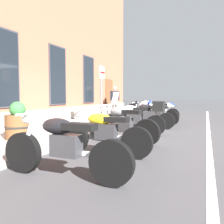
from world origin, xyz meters
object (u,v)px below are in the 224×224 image
Objects in this scene: motorcycle_white_sport at (154,111)px; barrel_planter at (18,123)px; motorcycle_black_naked at (62,146)px; motorcycle_black_sport at (146,113)px; motorcycle_yellow_naked at (103,133)px; motorcycle_silver_touring at (136,117)px; parking_sign at (102,87)px; motorcycle_grey_naked at (122,124)px; pedestrian_dark_jacket at (115,99)px; motorcycle_blue_sport at (158,109)px.

barrel_planter is at bearing 157.46° from motorcycle_white_sport.
motorcycle_black_sport is at bearing 1.53° from motorcycle_black_naked.
motorcycle_black_sport is (4.49, 0.16, 0.10)m from motorcycle_yellow_naked.
motorcycle_silver_touring is (2.90, 0.11, 0.09)m from motorcycle_yellow_naked.
motorcycle_black_sport is at bearing 179.91° from motorcycle_white_sport.
motorcycle_yellow_naked is at bearing -177.92° from motorcycle_black_sport.
parking_sign is 3.71m from barrel_planter.
pedestrian_dark_jacket is (7.60, 3.05, 0.57)m from motorcycle_grey_naked.
motorcycle_grey_naked is 0.92× the size of parking_sign.
pedestrian_dark_jacket reaches higher than motorcycle_black_naked.
motorcycle_silver_touring is 4.58m from motorcycle_blue_sport.
motorcycle_silver_touring is at bearing -177.74° from motorcycle_blue_sport.
parking_sign is at bearing -164.63° from pedestrian_dark_jacket.
motorcycle_blue_sport is (6.08, 0.21, 0.07)m from motorcycle_grey_naked.
parking_sign reaches higher than motorcycle_black_naked.
motorcycle_white_sport is at bearing 1.21° from motorcycle_black_naked.
motorcycle_blue_sport is at bearing 2.21° from motorcycle_yellow_naked.
parking_sign is at bearing 17.75° from motorcycle_black_naked.
motorcycle_black_sport is at bearing 2.08° from motorcycle_yellow_naked.
motorcycle_blue_sport is at bearing -20.92° from parking_sign.
pedestrian_dark_jacket reaches higher than motorcycle_white_sport.
parking_sign is at bearing 60.86° from motorcycle_silver_touring.
motorcycle_grey_naked is (2.91, 0.08, 0.01)m from motorcycle_black_naked.
motorcycle_white_sport is at bearing -35.14° from parking_sign.
motorcycle_blue_sport is (2.99, 0.13, -0.01)m from motorcycle_black_sport.
pedestrian_dark_jacket is at bearing 44.44° from motorcycle_white_sport.
motorcycle_black_naked is 1.04× the size of motorcycle_silver_touring.
motorcycle_silver_touring reaches higher than motorcycle_blue_sport.
motorcycle_black_sport is at bearing -29.33° from barrel_planter.
barrel_planter is at bearing 137.07° from motorcycle_silver_touring.
barrel_planter is (-5.65, 2.34, -0.03)m from motorcycle_white_sport.
motorcycle_white_sport is at bearing -22.54° from barrel_planter.
pedestrian_dark_jacket is at bearing 26.37° from motorcycle_silver_touring.
pedestrian_dark_jacket is (4.51, 2.97, 0.50)m from motorcycle_black_sport.
parking_sign reaches higher than motorcycle_yellow_naked.
motorcycle_grey_naked is 1.02× the size of motorcycle_black_sport.
motorcycle_grey_naked is at bearing 1.57° from motorcycle_black_naked.
parking_sign is (5.30, 1.70, 1.09)m from motorcycle_black_naked.
motorcycle_yellow_naked is at bearing -177.79° from motorcycle_blue_sport.
motorcycle_blue_sport is at bearing -118.20° from pedestrian_dark_jacket.
motorcycle_blue_sport is at bearing 4.84° from motorcycle_white_sport.
motorcycle_silver_touring is at bearing 0.97° from motorcycle_grey_naked.
motorcycle_white_sport is at bearing 0.99° from motorcycle_silver_touring.
motorcycle_grey_naked is 2.65m from barrel_planter.
motorcycle_black_naked is 1.09× the size of motorcycle_black_sport.
motorcycle_black_sport is 4.78m from barrel_planter.
motorcycle_blue_sport is (8.99, 0.29, 0.08)m from motorcycle_black_naked.
motorcycle_grey_naked is at bearing -178.50° from motorcycle_black_sport.
parking_sign is at bearing 159.08° from motorcycle_blue_sport.
parking_sign reaches higher than pedestrian_dark_jacket.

